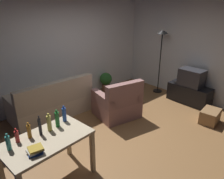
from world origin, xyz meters
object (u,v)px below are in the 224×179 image
(torchiere_lamp, at_px, (161,44))
(bottle_squat, at_px, (49,123))
(bottle_dark, at_px, (40,126))
(armchair, at_px, (118,104))
(bottle_blue, at_px, (64,114))
(couch, at_px, (52,104))
(bottle_green, at_px, (57,119))
(tv_stand, at_px, (189,94))
(book_stack, at_px, (35,150))
(storage_box, at_px, (210,116))
(bottle_tall, at_px, (8,143))
(potted_plant, at_px, (106,81))
(tv, at_px, (192,78))
(bottle_amber, at_px, (29,131))
(bottle_red, at_px, (17,136))
(desk, at_px, (47,145))

(torchiere_lamp, height_order, bottle_squat, torchiere_lamp)
(bottle_dark, height_order, bottle_squat, bottle_dark)
(armchair, xyz_separation_m, bottle_blue, (-1.67, -0.53, 0.55))
(couch, height_order, bottle_dark, bottle_dark)
(bottle_green, bearing_deg, armchair, 18.27)
(tv_stand, height_order, armchair, armchair)
(couch, xyz_separation_m, book_stack, (-1.23, -2.02, 0.49))
(storage_box, relative_size, bottle_tall, 2.02)
(bottle_squat, bearing_deg, book_stack, -136.95)
(potted_plant, bearing_deg, armchair, -120.58)
(torchiere_lamp, bearing_deg, couch, 165.99)
(tv, height_order, bottle_blue, bottle_blue)
(bottle_amber, distance_m, bottle_green, 0.43)
(couch, relative_size, bottle_green, 6.54)
(tv_stand, xyz_separation_m, bottle_squat, (-3.90, 0.10, 0.64))
(tv, bearing_deg, bottle_squat, 88.52)
(bottle_amber, relative_size, bottle_green, 0.85)
(bottle_red, distance_m, book_stack, 0.39)
(couch, relative_size, bottle_squat, 6.53)
(storage_box, xyz_separation_m, bottle_blue, (-3.00, 1.05, 0.73))
(bottle_dark, bearing_deg, potted_plant, 34.37)
(torchiere_lamp, bearing_deg, bottle_blue, -167.22)
(tv_stand, xyz_separation_m, book_stack, (-4.28, -0.25, 0.56))
(bottle_dark, bearing_deg, bottle_red, 171.93)
(bottle_squat, distance_m, bottle_green, 0.14)
(bottle_amber, bearing_deg, bottle_squat, -4.50)
(tv, xyz_separation_m, bottle_tall, (-4.50, 0.04, 0.16))
(torchiere_lamp, height_order, bottle_red, torchiere_lamp)
(bottle_red, distance_m, bottle_blue, 0.76)
(bottle_squat, height_order, bottle_blue, bottle_squat)
(potted_plant, height_order, bottle_amber, bottle_amber)
(potted_plant, xyz_separation_m, armchair, (-0.80, -1.36, -0.01))
(bottle_tall, distance_m, book_stack, 0.36)
(bottle_red, relative_size, bottle_blue, 0.80)
(bottle_tall, distance_m, bottle_squat, 0.59)
(couch, distance_m, armchair, 1.53)
(torchiere_lamp, xyz_separation_m, bottle_amber, (-4.19, -0.89, -0.55))
(bottle_dark, distance_m, bottle_squat, 0.15)
(bottle_amber, bearing_deg, torchiere_lamp, 11.94)
(bottle_tall, relative_size, bottle_green, 0.85)
(bottle_red, height_order, bottle_amber, bottle_amber)
(bottle_amber, bearing_deg, tv_stand, -1.69)
(potted_plant, bearing_deg, bottle_tall, -148.68)
(tv, bearing_deg, bottle_amber, 88.31)
(torchiere_lamp, relative_size, bottle_dark, 6.12)
(desk, xyz_separation_m, bottle_blue, (0.43, 0.24, 0.23))
(bottle_tall, xyz_separation_m, bottle_squat, (0.59, 0.06, 0.02))
(bottle_red, relative_size, bottle_dark, 0.71)
(torchiere_lamp, distance_m, book_stack, 4.50)
(bottle_squat, bearing_deg, torchiere_lamp, 13.12)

